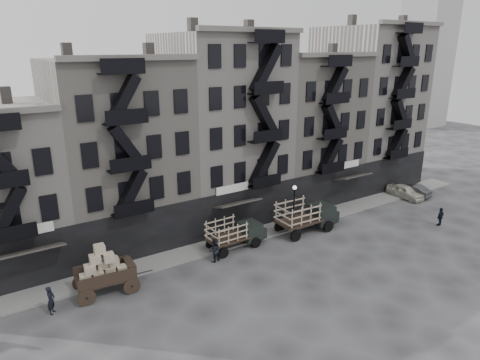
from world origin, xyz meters
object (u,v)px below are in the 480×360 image
pedestrian_west (51,300)px  policeman (440,217)px  wagon (103,267)px  stake_truck_west (235,231)px  car_far (411,190)px  stake_truck_east (307,214)px  pedestrian_mid (214,250)px  car_east (405,192)px

pedestrian_west → policeman: 33.22m
wagon → policeman: (29.37, -5.70, -1.09)m
stake_truck_west → policeman: bearing=-21.3°
car_far → stake_truck_east: bearing=-4.6°
car_far → pedestrian_mid: (-25.86, -1.11, 0.28)m
car_east → pedestrian_mid: bearing=-177.0°
car_far → pedestrian_west: pedestrian_west is taller
pedestrian_mid → policeman: size_ratio=1.11×
policeman → car_east: bearing=-124.1°
pedestrian_mid → stake_truck_west: bearing=-169.0°
wagon → car_east: (33.13, 0.86, -1.24)m
stake_truck_west → stake_truck_east: stake_truck_east is taller
car_far → policeman: policeman is taller
car_east → policeman: size_ratio=2.44×
wagon → stake_truck_east: wagon is taller
wagon → pedestrian_mid: wagon is taller
pedestrian_west → car_east: bearing=-55.2°
wagon → car_east: wagon is taller
stake_truck_west → pedestrian_west: (-14.47, -1.41, -0.53)m
wagon → pedestrian_west: bearing=-166.6°
wagon → car_far: (34.22, 0.86, -1.28)m
wagon → stake_truck_east: size_ratio=0.70×
stake_truck_east → car_east: (15.04, 0.73, -0.99)m
car_far → pedestrian_west: size_ratio=2.24×
wagon → stake_truck_west: (11.02, 0.86, -0.50)m
stake_truck_west → pedestrian_mid: stake_truck_west is taller
car_east → wagon: bearing=-178.1°
pedestrian_mid → policeman: bearing=153.8°
pedestrian_mid → policeman: (21.00, -5.45, -0.09)m
car_east → pedestrian_mid: size_ratio=2.20×
wagon → pedestrian_mid: 8.43m
stake_truck_east → car_far: bearing=4.0°
wagon → car_far: size_ratio=1.01×
car_far → pedestrian_mid: 25.88m
car_east → policeman: (-3.76, -6.56, 0.15)m
pedestrian_mid → stake_truck_east: bearing=170.6°
wagon → pedestrian_mid: bearing=2.6°
stake_truck_east → policeman: stake_truck_east is taller
stake_truck_west → pedestrian_mid: (-2.66, -1.11, -0.50)m
stake_truck_east → pedestrian_west: 21.56m
pedestrian_mid → policeman: pedestrian_mid is taller
stake_truck_east → pedestrian_mid: (-9.73, -0.38, -0.75)m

